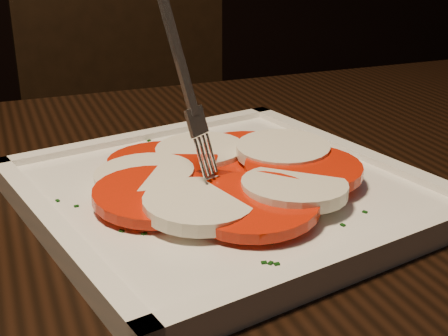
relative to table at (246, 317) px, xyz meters
The scene contains 5 objects.
table is the anchor object (origin of this frame).
chair 0.76m from the table, 87.86° to the left, with size 0.46×0.46×0.93m.
plate 0.11m from the table, 120.17° to the left, with size 0.29×0.29×0.01m, color white.
caprese_salad 0.13m from the table, 120.41° to the left, with size 0.24×0.25×0.03m.
fork 0.22m from the table, 156.14° to the left, with size 0.02×0.06×0.16m, color white, non-canonical shape.
Camera 1 is at (-0.18, -0.54, 0.97)m, focal length 50.00 mm.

